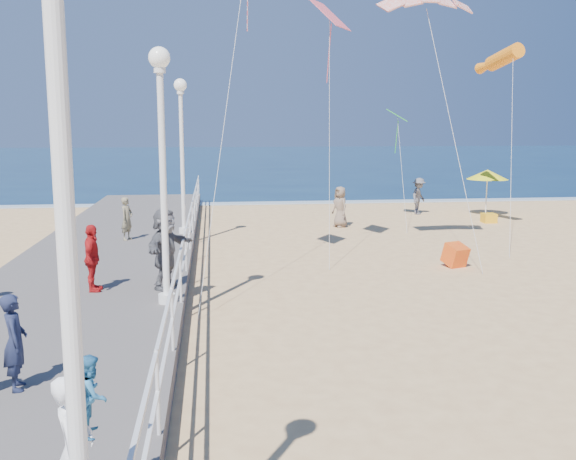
{
  "coord_description": "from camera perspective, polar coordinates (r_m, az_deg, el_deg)",
  "views": [
    {
      "loc": [
        -4.34,
        -13.5,
        4.16
      ],
      "look_at": [
        -2.5,
        2.0,
        1.6
      ],
      "focal_mm": 40.0,
      "sensor_mm": 36.0,
      "label": 1
    }
  ],
  "objects": [
    {
      "name": "lamp_post_far",
      "position": [
        22.53,
        -9.43,
        7.92
      ],
      "size": [
        0.44,
        0.44,
        5.32
      ],
      "color": "white",
      "rests_on": "boardwalk"
    },
    {
      "name": "lamp_post_mid",
      "position": [
        13.55,
        -11.12,
        7.03
      ],
      "size": [
        0.44,
        0.44,
        5.32
      ],
      "color": "white",
      "rests_on": "boardwalk"
    },
    {
      "name": "lamp_post_near",
      "position": [
        4.64,
        -19.28,
        2.62
      ],
      "size": [
        0.44,
        0.44,
        5.32
      ],
      "color": "white",
      "rests_on": "boardwalk"
    },
    {
      "name": "ocean",
      "position": [
        78.73,
        -3.63,
        6.28
      ],
      "size": [
        160.0,
        90.0,
        0.05
      ],
      "primitive_type": "cube",
      "color": "#0B2746",
      "rests_on": "ground"
    },
    {
      "name": "spectator_5",
      "position": [
        15.1,
        -10.85,
        -1.62
      ],
      "size": [
        1.29,
        1.8,
        1.88
      ],
      "primitive_type": "imported",
      "rotation": [
        0.0,
        0.0,
        1.1
      ],
      "color": "#595A5F",
      "rests_on": "boardwalk"
    },
    {
      "name": "beach_umbrella",
      "position": [
        30.98,
        17.31,
        4.73
      ],
      "size": [
        1.9,
        1.9,
        2.14
      ],
      "color": "white",
      "rests_on": "ground"
    },
    {
      "name": "beach_walker_c",
      "position": [
        26.46,
        4.66,
        2.07
      ],
      "size": [
        0.83,
        0.97,
        1.68
      ],
      "primitive_type": "imported",
      "rotation": [
        0.0,
        0.0,
        -1.14
      ],
      "color": "#7D6856",
      "rests_on": "ground"
    },
    {
      "name": "kite_diamond_green",
      "position": [
        28.24,
        9.68,
        10.01
      ],
      "size": [
        1.18,
        1.26,
        0.53
      ],
      "primitive_type": "cube",
      "rotation": [
        0.53,
        0.0,
        1.23
      ],
      "color": "green"
    },
    {
      "name": "woman_holding_toddler",
      "position": [
        6.62,
        -18.42,
        -18.22
      ],
      "size": [
        0.36,
        0.55,
        1.5
      ],
      "primitive_type": "imported",
      "rotation": [
        0.0,
        0.0,
        1.58
      ],
      "color": "white",
      "rests_on": "boardwalk"
    },
    {
      "name": "beach_walker_a",
      "position": [
        30.76,
        11.55,
        2.97
      ],
      "size": [
        1.2,
        1.26,
        1.72
      ],
      "primitive_type": "imported",
      "rotation": [
        0.0,
        0.0,
        0.87
      ],
      "color": "#5D5C61",
      "rests_on": "ground"
    },
    {
      "name": "box_kite",
      "position": [
        19.62,
        14.64,
        -2.34
      ],
      "size": [
        0.77,
        0.86,
        0.74
      ],
      "primitive_type": "cube",
      "rotation": [
        0.31,
        0.0,
        0.37
      ],
      "color": "red",
      "rests_on": "ground"
    },
    {
      "name": "spectator_0",
      "position": [
        10.07,
        -23.11,
        -9.13
      ],
      "size": [
        0.45,
        0.58,
        1.41
      ],
      "primitive_type": "imported",
      "rotation": [
        0.0,
        0.0,
        1.81
      ],
      "color": "#1C223E",
      "rests_on": "boardwalk"
    },
    {
      "name": "surf_line",
      "position": [
        34.53,
        0.49,
        2.44
      ],
      "size": [
        160.0,
        1.2,
        0.04
      ],
      "primitive_type": "cube",
      "color": "white",
      "rests_on": "ground"
    },
    {
      "name": "spectator_6",
      "position": [
        21.79,
        -14.13,
        0.99
      ],
      "size": [
        0.53,
        0.61,
        1.42
      ],
      "primitive_type": "imported",
      "rotation": [
        0.0,
        0.0,
        1.13
      ],
      "color": "#7C7456",
      "rests_on": "boardwalk"
    },
    {
      "name": "spectator_3",
      "position": [
        15.24,
        -17.02,
        -2.41
      ],
      "size": [
        0.38,
        0.91,
        1.54
      ],
      "primitive_type": "imported",
      "rotation": [
        0.0,
        0.0,
        1.56
      ],
      "color": "red",
      "rests_on": "boardwalk"
    },
    {
      "name": "kite_windsock",
      "position": [
        25.59,
        18.68,
        14.34
      ],
      "size": [
        1.04,
        2.87,
        1.12
      ],
      "primitive_type": "cylinder",
      "rotation": [
        1.36,
        0.0,
        0.17
      ],
      "color": "orange"
    },
    {
      "name": "kite_diamond_pink",
      "position": [
        20.56,
        3.7,
        18.59
      ],
      "size": [
        1.51,
        1.61,
        0.9
      ],
      "primitive_type": "cube",
      "rotation": [
        0.75,
        0.0,
        1.01
      ],
      "color": "#F95B6B"
    },
    {
      "name": "railing",
      "position": [
        13.83,
        -9.57,
        -2.97
      ],
      "size": [
        0.05,
        42.0,
        0.55
      ],
      "color": "white",
      "rests_on": "boardwalk"
    },
    {
      "name": "toddler_held",
      "position": [
        6.52,
        -17.05,
        -13.83
      ],
      "size": [
        0.3,
        0.38,
        0.79
      ],
      "primitive_type": "imported",
      "rotation": [
        0.0,
        0.0,
        1.58
      ],
      "color": "teal",
      "rests_on": "boardwalk"
    },
    {
      "name": "boardwalk",
      "position": [
        14.42,
        -19.3,
        -7.16
      ],
      "size": [
        5.0,
        44.0,
        0.4
      ],
      "primitive_type": "cube",
      "color": "#67615D",
      "rests_on": "ground"
    },
    {
      "name": "beach_chair_left",
      "position": [
        28.96,
        17.42,
        1.02
      ],
      "size": [
        0.55,
        0.55,
        0.4
      ],
      "primitive_type": "cube",
      "color": "yellow",
      "rests_on": "ground"
    },
    {
      "name": "ground",
      "position": [
        14.78,
        10.68,
        -7.2
      ],
      "size": [
        160.0,
        160.0,
        0.0
      ],
      "primitive_type": "plane",
      "color": "#E9BB7A",
      "rests_on": "ground"
    }
  ]
}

